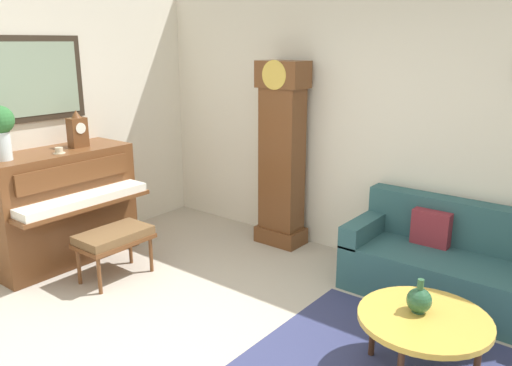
{
  "coord_description": "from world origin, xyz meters",
  "views": [
    {
      "loc": [
        2.41,
        -2.33,
        2.21
      ],
      "look_at": [
        -0.28,
        1.07,
        1.01
      ],
      "focal_mm": 35.9,
      "sensor_mm": 36.0,
      "label": 1
    }
  ],
  "objects_px": {
    "couch": "(458,267)",
    "green_jug": "(419,300)",
    "piano_bench": "(114,238)",
    "mantel_clock": "(78,130)",
    "teacup": "(59,151)",
    "flower_vase": "(0,126)",
    "grandfather_clock": "(282,160)",
    "coffee_table": "(424,321)",
    "piano": "(62,206)"
  },
  "relations": [
    {
      "from": "grandfather_clock",
      "to": "couch",
      "type": "distance_m",
      "value": 2.11
    },
    {
      "from": "flower_vase",
      "to": "green_jug",
      "type": "xyz_separation_m",
      "value": [
        3.58,
        0.96,
        -0.95
      ]
    },
    {
      "from": "grandfather_clock",
      "to": "mantel_clock",
      "type": "height_order",
      "value": "grandfather_clock"
    },
    {
      "from": "piano_bench",
      "to": "couch",
      "type": "bearing_deg",
      "value": 30.24
    },
    {
      "from": "piano_bench",
      "to": "couch",
      "type": "relative_size",
      "value": 0.37
    },
    {
      "from": "piano",
      "to": "mantel_clock",
      "type": "relative_size",
      "value": 3.79
    },
    {
      "from": "teacup",
      "to": "green_jug",
      "type": "xyz_separation_m",
      "value": [
        3.44,
        0.49,
        -0.66
      ]
    },
    {
      "from": "mantel_clock",
      "to": "teacup",
      "type": "height_order",
      "value": "mantel_clock"
    },
    {
      "from": "couch",
      "to": "green_jug",
      "type": "relative_size",
      "value": 7.92
    },
    {
      "from": "piano_bench",
      "to": "flower_vase",
      "type": "height_order",
      "value": "flower_vase"
    },
    {
      "from": "piano",
      "to": "couch",
      "type": "height_order",
      "value": "piano"
    },
    {
      "from": "piano",
      "to": "green_jug",
      "type": "xyz_separation_m",
      "value": [
        3.58,
        0.45,
        -0.06
      ]
    },
    {
      "from": "coffee_table",
      "to": "green_jug",
      "type": "xyz_separation_m",
      "value": [
        -0.06,
        0.03,
        0.12
      ]
    },
    {
      "from": "flower_vase",
      "to": "teacup",
      "type": "distance_m",
      "value": 0.57
    },
    {
      "from": "coffee_table",
      "to": "piano_bench",
      "type": "bearing_deg",
      "value": -172.92
    },
    {
      "from": "mantel_clock",
      "to": "grandfather_clock",
      "type": "bearing_deg",
      "value": 45.63
    },
    {
      "from": "coffee_table",
      "to": "mantel_clock",
      "type": "height_order",
      "value": "mantel_clock"
    },
    {
      "from": "piano",
      "to": "flower_vase",
      "type": "bearing_deg",
      "value": -89.88
    },
    {
      "from": "piano_bench",
      "to": "coffee_table",
      "type": "height_order",
      "value": "piano_bench"
    },
    {
      "from": "couch",
      "to": "flower_vase",
      "type": "xyz_separation_m",
      "value": [
        -3.48,
        -2.16,
        1.16
      ]
    },
    {
      "from": "piano",
      "to": "coffee_table",
      "type": "distance_m",
      "value": 3.66
    },
    {
      "from": "grandfather_clock",
      "to": "green_jug",
      "type": "xyz_separation_m",
      "value": [
        2.09,
        -1.33,
        -0.43
      ]
    },
    {
      "from": "coffee_table",
      "to": "teacup",
      "type": "relative_size",
      "value": 7.59
    },
    {
      "from": "piano",
      "to": "green_jug",
      "type": "height_order",
      "value": "piano"
    },
    {
      "from": "couch",
      "to": "green_jug",
      "type": "height_order",
      "value": "couch"
    },
    {
      "from": "couch",
      "to": "piano_bench",
      "type": "bearing_deg",
      "value": -149.76
    },
    {
      "from": "piano",
      "to": "grandfather_clock",
      "type": "distance_m",
      "value": 2.35
    },
    {
      "from": "piano",
      "to": "couch",
      "type": "relative_size",
      "value": 0.76
    },
    {
      "from": "piano_bench",
      "to": "grandfather_clock",
      "type": "bearing_deg",
      "value": 67.22
    },
    {
      "from": "mantel_clock",
      "to": "green_jug",
      "type": "xyz_separation_m",
      "value": [
        3.58,
        0.19,
        -0.8
      ]
    },
    {
      "from": "mantel_clock",
      "to": "flower_vase",
      "type": "relative_size",
      "value": 0.66
    },
    {
      "from": "grandfather_clock",
      "to": "coffee_table",
      "type": "relative_size",
      "value": 2.31
    },
    {
      "from": "couch",
      "to": "flower_vase",
      "type": "relative_size",
      "value": 3.28
    },
    {
      "from": "piano",
      "to": "mantel_clock",
      "type": "distance_m",
      "value": 0.79
    },
    {
      "from": "piano_bench",
      "to": "green_jug",
      "type": "height_order",
      "value": "green_jug"
    },
    {
      "from": "piano_bench",
      "to": "green_jug",
      "type": "relative_size",
      "value": 2.92
    },
    {
      "from": "teacup",
      "to": "green_jug",
      "type": "bearing_deg",
      "value": 8.17
    },
    {
      "from": "teacup",
      "to": "mantel_clock",
      "type": "bearing_deg",
      "value": 113.65
    },
    {
      "from": "couch",
      "to": "coffee_table",
      "type": "xyz_separation_m",
      "value": [
        0.15,
        -1.23,
        0.1
      ]
    },
    {
      "from": "grandfather_clock",
      "to": "green_jug",
      "type": "height_order",
      "value": "grandfather_clock"
    },
    {
      "from": "piano_bench",
      "to": "grandfather_clock",
      "type": "height_order",
      "value": "grandfather_clock"
    },
    {
      "from": "teacup",
      "to": "green_jug",
      "type": "distance_m",
      "value": 3.54
    },
    {
      "from": "piano",
      "to": "grandfather_clock",
      "type": "bearing_deg",
      "value": 50.05
    },
    {
      "from": "grandfather_clock",
      "to": "green_jug",
      "type": "distance_m",
      "value": 2.52
    },
    {
      "from": "flower_vase",
      "to": "green_jug",
      "type": "height_order",
      "value": "flower_vase"
    },
    {
      "from": "mantel_clock",
      "to": "piano_bench",
      "type": "bearing_deg",
      "value": -14.85
    },
    {
      "from": "grandfather_clock",
      "to": "coffee_table",
      "type": "height_order",
      "value": "grandfather_clock"
    },
    {
      "from": "piano_bench",
      "to": "mantel_clock",
      "type": "bearing_deg",
      "value": 165.15
    },
    {
      "from": "piano",
      "to": "piano_bench",
      "type": "relative_size",
      "value": 2.06
    },
    {
      "from": "coffee_table",
      "to": "green_jug",
      "type": "distance_m",
      "value": 0.14
    }
  ]
}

